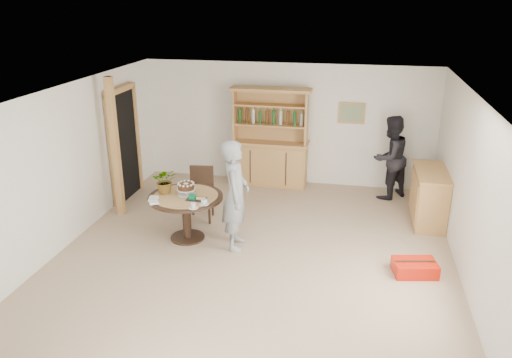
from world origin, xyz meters
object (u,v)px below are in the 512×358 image
at_px(dining_table, 186,204).
at_px(red_suitcase, 415,268).
at_px(adult_person, 390,158).
at_px(sideboard, 429,196).
at_px(dining_chair, 201,190).
at_px(hutch, 270,153).
at_px(teen_boy, 235,195).

bearing_deg(dining_table, red_suitcase, -6.49).
relative_size(adult_person, red_suitcase, 2.46).
xyz_separation_m(sideboard, dining_chair, (-3.94, -0.66, 0.06)).
bearing_deg(adult_person, dining_table, -7.54).
bearing_deg(hutch, sideboard, -22.21).
height_order(teen_boy, adult_person, teen_boy).
bearing_deg(hutch, adult_person, -5.78).
distance_m(hutch, sideboard, 3.29).
xyz_separation_m(hutch, dining_chair, (-0.90, -1.90, -0.15)).
bearing_deg(sideboard, hutch, 157.79).
xyz_separation_m(dining_table, teen_boy, (0.85, -0.10, 0.27)).
distance_m(dining_table, dining_chair, 0.83).
distance_m(sideboard, teen_boy, 3.49).
height_order(dining_table, dining_chair, dining_chair).
relative_size(hutch, sideboard, 1.62).
relative_size(dining_table, adult_person, 0.73).
xyz_separation_m(hutch, red_suitcase, (2.67, -3.14, -0.59)).
bearing_deg(sideboard, adult_person, 123.21).
distance_m(hutch, teen_boy, 2.84).
bearing_deg(adult_person, red_suitcase, 50.90).
xyz_separation_m(hutch, dining_table, (-0.89, -2.73, -0.08)).
xyz_separation_m(hutch, teen_boy, (-0.04, -2.83, 0.19)).
relative_size(hutch, dining_table, 1.70).
bearing_deg(dining_chair, hutch, 57.05).
bearing_deg(hutch, red_suitcase, -49.58).
bearing_deg(dining_table, dining_chair, 90.72).
bearing_deg(hutch, dining_table, -108.11).
relative_size(hutch, teen_boy, 1.16).
bearing_deg(dining_table, adult_person, 37.22).
bearing_deg(hutch, teen_boy, -90.87).
distance_m(sideboard, dining_chair, 4.00).
bearing_deg(dining_table, sideboard, 20.75).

